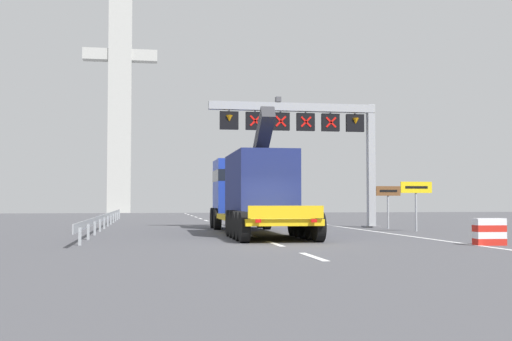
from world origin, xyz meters
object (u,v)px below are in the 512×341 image
heavy_haul_truck_yellow (251,190)px  overhead_lane_gantry (313,128)px  tourist_info_sign_brown (388,197)px  crash_barrier_striped (489,232)px  bridge_pylon_distant (120,83)px  exit_sign_yellow (416,193)px

heavy_haul_truck_yellow → overhead_lane_gantry: bearing=48.0°
tourist_info_sign_brown → crash_barrier_striped: size_ratio=2.19×
bridge_pylon_distant → tourist_info_sign_brown: bearing=-71.8°
heavy_haul_truck_yellow → crash_barrier_striped: (6.51, -9.89, -1.54)m
exit_sign_yellow → bridge_pylon_distant: bridge_pylon_distant is taller
overhead_lane_gantry → crash_barrier_striped: bearing=-81.1°
crash_barrier_striped → bridge_pylon_distant: size_ratio=0.03×
overhead_lane_gantry → heavy_haul_truck_yellow: overhead_lane_gantry is taller
exit_sign_yellow → bridge_pylon_distant: (-16.21, 51.47, 14.16)m
heavy_haul_truck_yellow → bridge_pylon_distant: bridge_pylon_distant is taller
tourist_info_sign_brown → bridge_pylon_distant: bearing=108.2°
exit_sign_yellow → crash_barrier_striped: (-1.53, -9.52, -1.40)m
overhead_lane_gantry → exit_sign_yellow: size_ratio=3.98×
overhead_lane_gantry → bridge_pylon_distant: bridge_pylon_distant is taller
overhead_lane_gantry → exit_sign_yellow: overhead_lane_gantry is taller
overhead_lane_gantry → exit_sign_yellow: 7.31m
tourist_info_sign_brown → overhead_lane_gantry: bearing=149.6°
heavy_haul_truck_yellow → bridge_pylon_distant: 53.62m
exit_sign_yellow → crash_barrier_striped: size_ratio=2.34×
tourist_info_sign_brown → bridge_pylon_distant: size_ratio=0.07×
overhead_lane_gantry → crash_barrier_striped: 15.60m
overhead_lane_gantry → tourist_info_sign_brown: overhead_lane_gantry is taller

